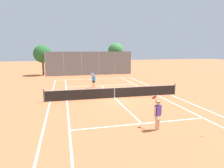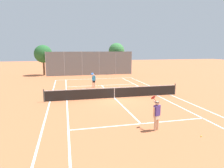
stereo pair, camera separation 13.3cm
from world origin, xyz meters
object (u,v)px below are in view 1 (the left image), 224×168
at_px(loose_tennis_ball_1, 97,85).
at_px(loose_tennis_ball_4, 202,136).
at_px(loose_tennis_ball_3, 126,80).
at_px(player_near_side, 158,113).
at_px(tree_behind_right, 116,51).
at_px(player_far_left, 94,80).
at_px(tennis_net, 115,92).
at_px(loose_tennis_ball_0, 137,85).
at_px(tree_behind_left, 43,54).

bearing_deg(loose_tennis_ball_1, loose_tennis_ball_4, -79.66).
bearing_deg(loose_tennis_ball_3, player_near_side, -102.29).
height_order(loose_tennis_ball_3, tree_behind_right, tree_behind_right).
bearing_deg(player_far_left, tree_behind_right, 65.38).
bearing_deg(loose_tennis_ball_1, tennis_net, -85.57).
distance_m(loose_tennis_ball_3, loose_tennis_ball_4, 18.36).
bearing_deg(loose_tennis_ball_4, loose_tennis_ball_0, 82.04).
relative_size(tennis_net, player_far_left, 6.76).
xyz_separation_m(tennis_net, player_far_left, (-1.11, 5.08, 0.42)).
height_order(loose_tennis_ball_0, loose_tennis_ball_1, same).
height_order(player_far_left, tree_behind_right, tree_behind_right).
bearing_deg(loose_tennis_ball_0, tennis_net, -126.97).
relative_size(loose_tennis_ball_1, tree_behind_right, 0.01).
height_order(tennis_net, loose_tennis_ball_4, tennis_net).
bearing_deg(tree_behind_right, loose_tennis_ball_4, -96.04).
distance_m(loose_tennis_ball_1, loose_tennis_ball_3, 5.65).
bearing_deg(tennis_net, loose_tennis_ball_0, 53.03).
relative_size(loose_tennis_ball_0, tree_behind_left, 0.01).
distance_m(loose_tennis_ball_0, tree_behind_left, 17.33).
distance_m(player_near_side, player_far_left, 12.61).
bearing_deg(loose_tennis_ball_1, tree_behind_left, 120.74).
bearing_deg(tree_behind_right, tennis_net, -105.38).
bearing_deg(tennis_net, player_far_left, 102.35).
relative_size(loose_tennis_ball_1, loose_tennis_ball_3, 1.00).
bearing_deg(loose_tennis_ball_4, tennis_net, 104.46).
height_order(player_near_side, loose_tennis_ball_0, player_near_side).
distance_m(player_near_side, loose_tennis_ball_4, 2.39).
distance_m(player_near_side, loose_tennis_ball_1, 13.79).
xyz_separation_m(tennis_net, loose_tennis_ball_3, (4.14, 9.52, -0.48)).
bearing_deg(loose_tennis_ball_4, player_near_side, 144.34).
bearing_deg(loose_tennis_ball_0, tree_behind_left, 133.55).
bearing_deg(player_near_side, loose_tennis_ball_0, 73.76).
height_order(player_far_left, tree_behind_left, tree_behind_left).
xyz_separation_m(tennis_net, loose_tennis_ball_1, (-0.49, 6.29, -0.48)).
bearing_deg(loose_tennis_ball_1, player_near_side, -86.10).
distance_m(loose_tennis_ball_0, loose_tennis_ball_4, 14.54).
height_order(loose_tennis_ball_1, tree_behind_right, tree_behind_right).
height_order(loose_tennis_ball_3, tree_behind_left, tree_behind_left).
xyz_separation_m(player_far_left, loose_tennis_ball_3, (5.26, 4.45, -0.89)).
height_order(tennis_net, player_near_side, player_near_side).
relative_size(player_near_side, loose_tennis_ball_4, 26.88).
distance_m(tennis_net, loose_tennis_ball_4, 9.03).
height_order(loose_tennis_ball_3, loose_tennis_ball_4, same).
distance_m(loose_tennis_ball_3, tree_behind_right, 10.07).
bearing_deg(loose_tennis_ball_4, loose_tennis_ball_1, 100.34).
height_order(loose_tennis_ball_4, tree_behind_right, tree_behind_right).
relative_size(tennis_net, loose_tennis_ball_0, 181.82).
bearing_deg(player_near_side, tennis_net, 93.45).
relative_size(loose_tennis_ball_3, tree_behind_left, 0.01).
xyz_separation_m(loose_tennis_ball_4, tree_behind_left, (-9.69, 26.72, 3.39)).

